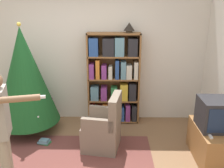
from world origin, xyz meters
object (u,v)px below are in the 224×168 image
at_px(christmas_tree, 25,76).
at_px(table_lamp, 129,27).
at_px(armchair, 104,130).
at_px(standing_person, 2,125).
at_px(television, 216,114).
at_px(bookshelf, 114,79).

bearing_deg(christmas_tree, table_lamp, 13.64).
distance_m(armchair, standing_person, 1.62).
distance_m(television, christmas_tree, 3.16).
bearing_deg(standing_person, christmas_tree, 174.98).
relative_size(bookshelf, armchair, 1.91).
bearing_deg(television, table_lamp, 133.88).
xyz_separation_m(christmas_tree, standing_person, (0.26, -1.54, -0.15)).
xyz_separation_m(bookshelf, standing_person, (-1.29, -1.97, 0.04)).
height_order(television, table_lamp, table_lamp).
relative_size(christmas_tree, armchair, 2.14).
xyz_separation_m(bookshelf, christmas_tree, (-1.55, -0.43, 0.18)).
bearing_deg(table_lamp, standing_person, -128.20).
height_order(armchair, table_lamp, table_lamp).
bearing_deg(bookshelf, armchair, -99.10).
xyz_separation_m(standing_person, table_lamp, (1.56, 1.98, 0.95)).
distance_m(standing_person, table_lamp, 2.69).
distance_m(christmas_tree, table_lamp, 2.03).
bearing_deg(table_lamp, television, -46.12).
bearing_deg(standing_person, armchair, 116.77).
distance_m(christmas_tree, standing_person, 1.57).
height_order(christmas_tree, table_lamp, christmas_tree).
bearing_deg(television, armchair, 170.30).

